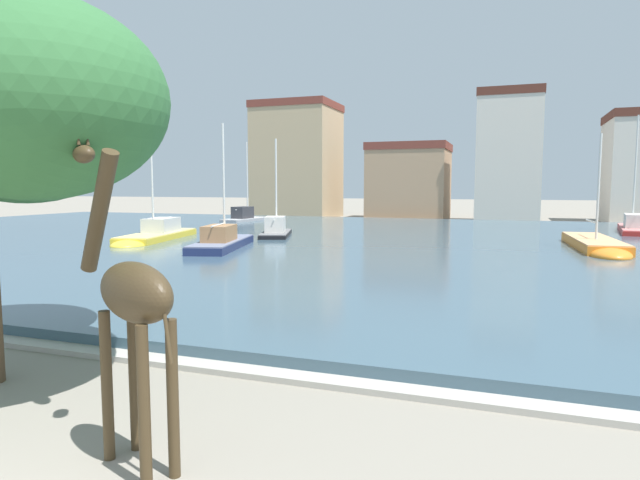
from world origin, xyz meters
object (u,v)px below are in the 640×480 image
at_px(sailboat_black, 276,233).
at_px(sailboat_navy, 225,244).
at_px(sailboat_grey, 247,219).
at_px(sailboat_red, 632,228).
at_px(sailboat_orange, 596,248).
at_px(sailboat_yellow, 154,237).
at_px(giraffe_statue, 131,297).

distance_m(sailboat_black, sailboat_navy, 7.09).
height_order(sailboat_grey, sailboat_red, sailboat_red).
distance_m(sailboat_grey, sailboat_orange, 31.48).
relative_size(sailboat_yellow, sailboat_orange, 0.97).
bearing_deg(giraffe_statue, sailboat_grey, 115.17).
bearing_deg(sailboat_orange, sailboat_yellow, -172.08).
distance_m(sailboat_grey, sailboat_red, 31.83).
bearing_deg(sailboat_black, giraffe_statue, -69.68).
xyz_separation_m(giraffe_statue, sailboat_grey, (-18.92, 40.26, -1.65)).
distance_m(sailboat_black, sailboat_red, 25.69).
xyz_separation_m(sailboat_red, sailboat_orange, (-4.11, -13.40, -0.11)).
distance_m(sailboat_yellow, sailboat_red, 33.25).
bearing_deg(sailboat_red, sailboat_navy, -140.42).
relative_size(sailboat_grey, sailboat_navy, 0.95).
distance_m(sailboat_red, sailboat_orange, 14.01).
bearing_deg(sailboat_red, giraffe_statue, -108.41).
xyz_separation_m(sailboat_yellow, sailboat_grey, (-3.11, 18.40, 0.01)).
bearing_deg(sailboat_red, sailboat_yellow, -149.63).
distance_m(sailboat_yellow, sailboat_black, 7.75).
height_order(sailboat_black, sailboat_navy, sailboat_navy).
relative_size(sailboat_yellow, sailboat_black, 1.34).
bearing_deg(sailboat_orange, sailboat_navy, -163.84).
relative_size(giraffe_statue, sailboat_yellow, 0.48).
xyz_separation_m(sailboat_grey, sailboat_black, (8.93, -13.29, -0.01)).
relative_size(sailboat_yellow, sailboat_navy, 1.10).
bearing_deg(sailboat_black, sailboat_red, 27.11).
relative_size(sailboat_black, sailboat_red, 0.68).
height_order(giraffe_statue, sailboat_navy, sailboat_navy).
bearing_deg(sailboat_yellow, sailboat_navy, -18.39).
xyz_separation_m(sailboat_grey, sailboat_orange, (27.69, -14.98, -0.11)).
relative_size(sailboat_red, sailboat_orange, 1.06).
relative_size(giraffe_statue, sailboat_navy, 0.53).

